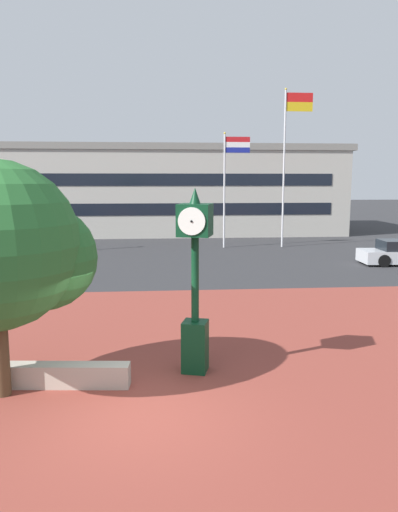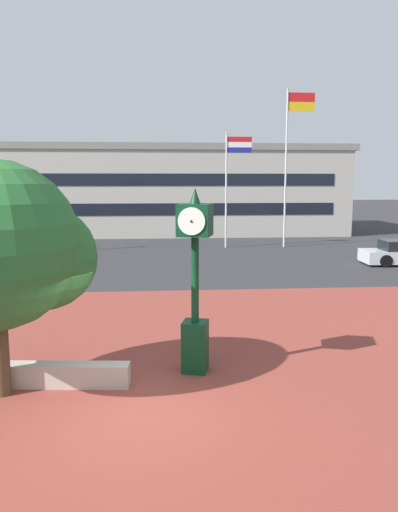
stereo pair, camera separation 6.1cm
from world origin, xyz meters
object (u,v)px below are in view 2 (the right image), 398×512
object	(u,v)px
street_clock	(195,280)
flagpole_secondary	(290,153)
plaza_tree	(5,248)
flagpole_primary	(230,179)
civic_building	(151,190)

from	to	relation	value
street_clock	flagpole_secondary	xyz separation A→B (m)	(7.60, 20.89, 3.97)
plaza_tree	flagpole_primary	size ratio (longest dim) A/B	0.65
flagpole_primary	flagpole_secondary	xyz separation A→B (m)	(3.88, 0.00, 1.64)
street_clock	flagpole_secondary	size ratio (longest dim) A/B	0.41
flagpole_primary	civic_building	xyz separation A→B (m)	(-5.24, 11.17, -0.90)
plaza_tree	flagpole_secondary	distance (m)	24.74
street_clock	civic_building	distance (m)	32.13
street_clock	flagpole_primary	distance (m)	21.34
plaza_tree	flagpole_primary	xyz separation A→B (m)	(7.57, 21.71, 1.45)
flagpole_primary	street_clock	bearing A→B (deg)	-100.11
street_clock	plaza_tree	size ratio (longest dim) A/B	0.88
plaza_tree	flagpole_primary	distance (m)	23.04
flagpole_secondary	civic_building	bearing A→B (deg)	129.22
flagpole_primary	civic_building	distance (m)	12.38
plaza_tree	civic_building	xyz separation A→B (m)	(2.33, 32.88, 0.55)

